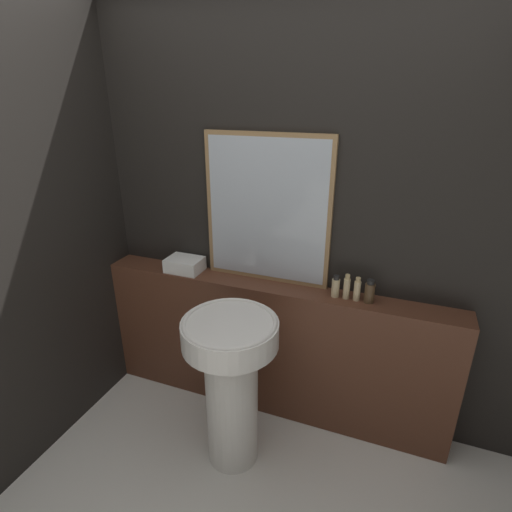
% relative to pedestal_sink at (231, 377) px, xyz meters
% --- Properties ---
extents(wall_back, '(8.00, 0.06, 2.50)m').
position_rel_pedestal_sink_xyz_m(wall_back, '(0.06, 0.60, 0.69)').
color(wall_back, black).
rests_on(wall_back, ground_plane).
extents(vanity_counter, '(2.23, 0.20, 0.90)m').
position_rel_pedestal_sink_xyz_m(vanity_counter, '(0.06, 0.47, -0.11)').
color(vanity_counter, '#512D1E').
rests_on(vanity_counter, ground_plane).
extents(pedestal_sink, '(0.50, 0.50, 0.92)m').
position_rel_pedestal_sink_xyz_m(pedestal_sink, '(0.00, 0.00, 0.00)').
color(pedestal_sink, silver).
rests_on(pedestal_sink, ground_plane).
extents(mirror, '(0.76, 0.03, 0.88)m').
position_rel_pedestal_sink_xyz_m(mirror, '(0.00, 0.55, 0.78)').
color(mirror, '#937047').
rests_on(mirror, vanity_counter).
extents(towel_stack, '(0.23, 0.17, 0.09)m').
position_rel_pedestal_sink_xyz_m(towel_stack, '(-0.53, 0.47, 0.38)').
color(towel_stack, white).
rests_on(towel_stack, vanity_counter).
extents(shampoo_bottle, '(0.04, 0.04, 0.13)m').
position_rel_pedestal_sink_xyz_m(shampoo_bottle, '(0.44, 0.47, 0.40)').
color(shampoo_bottle, '#C6B284').
rests_on(shampoo_bottle, vanity_counter).
extents(conditioner_bottle, '(0.04, 0.04, 0.15)m').
position_rel_pedestal_sink_xyz_m(conditioner_bottle, '(0.51, 0.47, 0.41)').
color(conditioner_bottle, '#C6B284').
rests_on(conditioner_bottle, vanity_counter).
extents(lotion_bottle, '(0.04, 0.04, 0.14)m').
position_rel_pedestal_sink_xyz_m(lotion_bottle, '(0.56, 0.47, 0.40)').
color(lotion_bottle, '#C6B284').
rests_on(lotion_bottle, vanity_counter).
extents(body_wash_bottle, '(0.06, 0.06, 0.14)m').
position_rel_pedestal_sink_xyz_m(body_wash_bottle, '(0.63, 0.47, 0.40)').
color(body_wash_bottle, '#4C3823').
rests_on(body_wash_bottle, vanity_counter).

